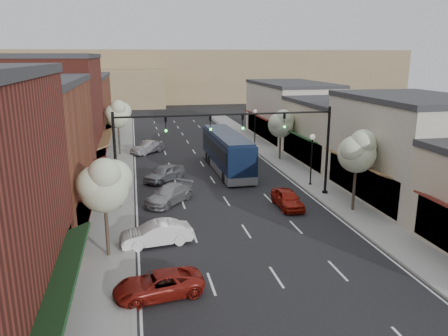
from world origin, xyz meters
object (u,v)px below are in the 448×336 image
tree_left_far (118,114)px  parked_car_a (158,285)px  tree_right_far (281,123)px  coach_bus (227,151)px  red_hatchback (287,199)px  parked_car_c (169,194)px  tree_right_near (358,150)px  signal_mast_left (149,144)px  parked_car_b (156,234)px  parked_car_d (164,173)px  parked_car_e (147,147)px  signal_mast_right (299,139)px  lamp_post_far (255,121)px  tree_left_near (105,184)px  lamp_post_near (312,151)px

tree_left_far → parked_car_a: size_ratio=1.49×
tree_right_far → parked_car_a: 28.53m
coach_bus → parked_car_a: (-7.79, -21.45, -1.32)m
red_hatchback → parked_car_c: 8.76m
tree_right_near → parked_car_a: 17.00m
signal_mast_left → red_hatchback: signal_mast_left is taller
signal_mast_left → parked_car_b: signal_mast_left is taller
parked_car_d → parked_car_e: (-1.05, 11.68, -0.02)m
tree_left_far → parked_car_a: tree_left_far is taller
signal_mast_right → signal_mast_left: (-11.24, 0.00, 0.00)m
tree_left_far → parked_car_e: tree_left_far is taller
tree_right_far → parked_car_a: tree_right_far is taller
lamp_post_far → parked_car_d: bearing=-131.7°
tree_left_far → parked_car_c: (3.97, -17.47, -3.93)m
tree_right_near → signal_mast_right: bearing=123.9°
tree_left_near → parked_car_e: 26.66m
tree_right_near → parked_car_b: (-13.99, -2.79, -3.77)m
parked_car_b → signal_mast_right: bearing=113.6°
parked_car_c → parked_car_d: size_ratio=1.10×
tree_right_far → parked_car_c: size_ratio=1.17×
parked_car_e → red_hatchback: bearing=-20.9°
tree_left_near → lamp_post_near: (16.05, 10.56, -1.22)m
tree_left_near → parked_car_a: bearing=-62.0°
tree_left_near → parked_car_d: size_ratio=1.36×
parked_car_c → parked_car_d: 6.04m
tree_right_near → coach_bus: bearing=116.3°
coach_bus → parked_car_c: size_ratio=2.58×
parked_car_e → coach_bus: bearing=-7.6°
tree_right_far → tree_left_near: (-16.60, -20.00, 0.23)m
tree_right_near → parked_car_c: size_ratio=1.29×
signal_mast_left → tree_right_near: bearing=-16.2°
parked_car_d → parked_car_e: bearing=140.8°
tree_right_near → parked_car_d: size_ratio=1.42×
red_hatchback → parked_car_b: bearing=-155.5°
tree_right_near → parked_car_e: tree_right_near is taller
tree_right_near → red_hatchback: 6.01m
lamp_post_near → parked_car_b: bearing=-145.2°
signal_mast_right → tree_left_far: signal_mast_right is taller
parked_car_b → tree_right_near: bearing=93.6°
parked_car_a → parked_car_e: size_ratio=0.97×
signal_mast_right → tree_right_far: bearing=77.1°
signal_mast_right → red_hatchback: signal_mast_right is taller
lamp_post_far → lamp_post_near: bearing=-90.0°
tree_right_far → parked_car_d: size_ratio=1.29×
tree_left_far → coach_bus: 13.90m
parked_car_c → tree_right_near: bearing=19.8°
parked_car_a → tree_left_near: bearing=-160.7°
tree_right_near → tree_left_far: tree_left_far is taller
tree_left_far → parked_car_c: size_ratio=1.33×
parked_car_a → parked_car_c: 13.13m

